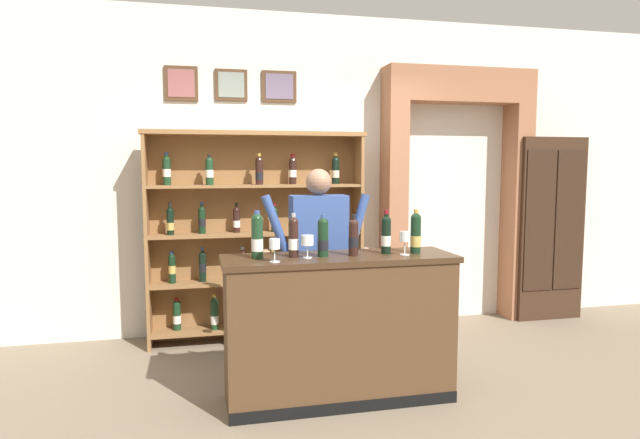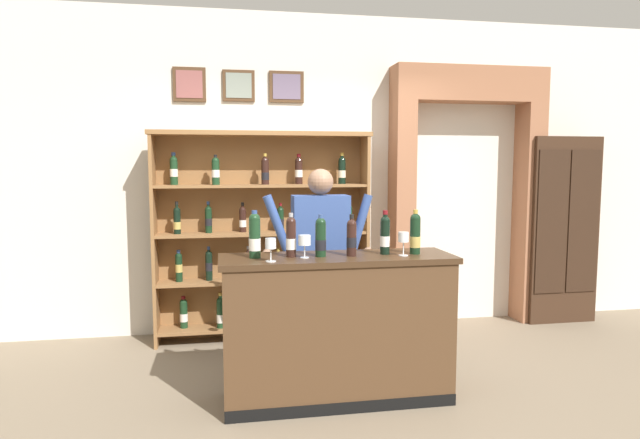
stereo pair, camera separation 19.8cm
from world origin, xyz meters
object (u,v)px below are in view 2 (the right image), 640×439
(shopkeeper, at_px, (320,246))
(wine_glass_left, at_px, (404,238))
(side_cabinet, at_px, (556,229))
(tasting_bottle_super_tuscan, at_px, (352,237))
(tasting_bottle_prosecco, at_px, (321,237))
(wine_glass_right, at_px, (271,245))
(wine_shelf, at_px, (262,231))
(tasting_bottle_riserva, at_px, (291,237))
(tasting_bottle_bianco, at_px, (385,234))
(tasting_bottle_rosso, at_px, (415,234))
(wine_glass_spare, at_px, (305,241))
(tasting_counter, at_px, (337,328))
(tasting_bottle_vin_santo, at_px, (255,236))

(shopkeeper, relative_size, wine_glass_left, 9.80)
(side_cabinet, bearing_deg, tasting_bottle_super_tuscan, -148.45)
(side_cabinet, distance_m, tasting_bottle_prosecco, 3.22)
(tasting_bottle_super_tuscan, bearing_deg, side_cabinet, 31.55)
(wine_glass_left, distance_m, wine_glass_right, 0.91)
(wine_shelf, bearing_deg, tasting_bottle_riserva, -86.54)
(tasting_bottle_prosecco, distance_m, tasting_bottle_bianco, 0.46)
(shopkeeper, relative_size, tasting_bottle_super_tuscan, 5.63)
(shopkeeper, bearing_deg, tasting_bottle_super_tuscan, -80.60)
(tasting_bottle_rosso, distance_m, wine_glass_left, 0.12)
(tasting_bottle_bianco, distance_m, wine_glass_spare, 0.58)
(shopkeeper, height_order, tasting_bottle_rosso, shopkeeper)
(shopkeeper, distance_m, tasting_bottle_super_tuscan, 0.65)
(tasting_counter, bearing_deg, wine_glass_left, -9.58)
(shopkeeper, distance_m, tasting_bottle_prosecco, 0.64)
(tasting_bottle_vin_santo, xyz_separation_m, wine_glass_spare, (0.33, -0.06, -0.03))
(tasting_counter, height_order, tasting_bottle_super_tuscan, tasting_bottle_super_tuscan)
(tasting_bottle_rosso, distance_m, wine_glass_right, 1.02)
(tasting_bottle_riserva, xyz_separation_m, tasting_bottle_bianco, (0.66, 0.00, 0.00))
(tasting_bottle_bianco, bearing_deg, shopkeeper, 120.69)
(shopkeeper, distance_m, wine_glass_spare, 0.70)
(tasting_bottle_prosecco, xyz_separation_m, tasting_bottle_super_tuscan, (0.21, -0.01, -0.00))
(tasting_counter, xyz_separation_m, wine_glass_spare, (-0.23, -0.04, 0.62))
(side_cabinet, xyz_separation_m, wine_glass_left, (-2.24, -1.65, 0.17))
(tasting_bottle_prosecco, bearing_deg, tasting_bottle_riserva, 174.48)
(tasting_bottle_prosecco, height_order, tasting_bottle_super_tuscan, tasting_bottle_prosecco)
(tasting_counter, relative_size, tasting_bottle_super_tuscan, 5.63)
(tasting_counter, bearing_deg, side_cabinet, 30.32)
(tasting_counter, distance_m, wine_glass_right, 0.79)
(tasting_bottle_prosecco, bearing_deg, shopkeeper, 79.99)
(tasting_counter, height_order, tasting_bottle_vin_santo, tasting_bottle_vin_santo)
(tasting_bottle_vin_santo, height_order, tasting_bottle_rosso, tasting_bottle_vin_santo)
(wine_shelf, bearing_deg, tasting_bottle_bianco, -62.99)
(shopkeeper, bearing_deg, side_cabinet, 19.79)
(tasting_bottle_bianco, bearing_deg, tasting_bottle_riserva, -179.91)
(side_cabinet, relative_size, tasting_bottle_prosecco, 6.69)
(tasting_counter, xyz_separation_m, tasting_bottle_prosecco, (-0.12, -0.01, 0.64))
(side_cabinet, bearing_deg, shopkeeper, -160.21)
(tasting_bottle_rosso, xyz_separation_m, wine_glass_right, (-1.02, -0.13, -0.03))
(side_cabinet, distance_m, wine_glass_spare, 3.34)
(wine_shelf, bearing_deg, tasting_bottle_prosecco, -79.02)
(tasting_bottle_super_tuscan, relative_size, wine_glass_left, 1.74)
(tasting_bottle_vin_santo, distance_m, wine_glass_left, 1.01)
(wine_glass_left, bearing_deg, tasting_counter, 170.42)
(side_cabinet, xyz_separation_m, wine_glass_spare, (-2.92, -1.62, 0.17))
(side_cabinet, relative_size, tasting_bottle_super_tuscan, 6.74)
(wine_glass_left, bearing_deg, wine_glass_spare, 177.40)
(tasting_bottle_riserva, bearing_deg, tasting_bottle_prosecco, -5.52)
(wine_glass_spare, height_order, wine_glass_right, wine_glass_spare)
(wine_glass_right, bearing_deg, tasting_bottle_vin_santo, 119.80)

